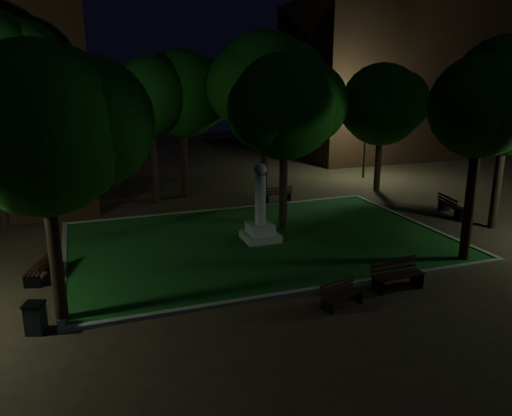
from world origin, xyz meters
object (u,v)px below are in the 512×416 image
at_px(bench_far_side, 278,195).
at_px(trash_bin, 35,318).
at_px(bench_near_left, 341,295).
at_px(bench_near_right, 397,275).
at_px(bench_right_side, 451,206).
at_px(bench_left_side, 41,268).
at_px(monument, 260,219).

relative_size(bench_far_side, trash_bin, 1.81).
height_order(bench_near_left, bench_near_right, bench_near_right).
height_order(bench_right_side, bench_far_side, bench_right_side).
distance_m(bench_near_right, bench_left_side, 11.78).
xyz_separation_m(bench_right_side, trash_bin, (-18.28, -5.45, -0.01)).
bearing_deg(bench_left_side, bench_right_side, 111.87).
bearing_deg(bench_left_side, bench_far_side, 137.96).
bearing_deg(monument, bench_far_side, 61.48).
distance_m(bench_near_left, bench_far_side, 12.43).
bearing_deg(bench_right_side, bench_near_left, 136.07).
bearing_deg(monument, bench_left_side, -172.18).
distance_m(monument, trash_bin, 9.59).
bearing_deg(trash_bin, bench_left_side, 90.66).
bearing_deg(bench_near_right, monument, 113.24).
relative_size(bench_near_right, bench_far_side, 1.11).
distance_m(bench_right_side, bench_far_side, 8.69).
distance_m(monument, bench_near_right, 6.31).
distance_m(bench_near_right, bench_right_side, 9.75).
relative_size(bench_near_right, bench_left_side, 1.02).
relative_size(monument, bench_right_side, 1.74).
height_order(bench_right_side, trash_bin, bench_right_side).
relative_size(bench_near_left, bench_far_side, 0.93).
xyz_separation_m(bench_near_left, trash_bin, (-8.46, 1.37, 0.08)).
bearing_deg(trash_bin, bench_near_left, -9.17).
height_order(bench_near_right, bench_right_side, bench_right_side).
height_order(bench_near_left, bench_right_side, bench_right_side).
xyz_separation_m(bench_near_left, bench_right_side, (9.82, 6.82, 0.10)).
relative_size(bench_near_left, trash_bin, 1.68).
height_order(bench_left_side, bench_right_side, bench_right_side).
relative_size(bench_left_side, trash_bin, 1.96).
bearing_deg(bench_far_side, bench_left_side, 27.11).
bearing_deg(bench_right_side, bench_near_right, 141.27).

